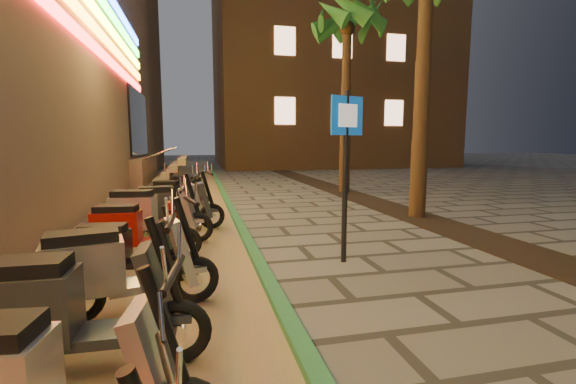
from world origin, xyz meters
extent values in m
cube|color=#8C7251|center=(-2.60, 10.00, 0.01)|extent=(3.40, 60.00, 0.01)
cube|color=#25643A|center=(-0.90, 10.00, 0.05)|extent=(0.18, 60.00, 0.10)
cube|color=black|center=(3.60, 5.00, 0.01)|extent=(1.20, 40.00, 0.02)
cube|color=black|center=(-4.45, 18.00, 2.80)|extent=(0.08, 5.00, 3.00)
cube|color=gray|center=(-6.50, 18.00, 0.60)|extent=(5.00, 6.00, 1.20)
cube|color=gray|center=(-3.50, 18.00, 0.15)|extent=(0.35, 5.00, 0.30)
cube|color=gray|center=(-3.15, 18.00, 0.45)|extent=(0.35, 5.00, 0.30)
cube|color=gray|center=(-2.80, 18.00, 0.75)|extent=(0.35, 5.00, 0.30)
cube|color=gray|center=(-2.45, 18.00, 1.05)|extent=(0.35, 5.00, 0.30)
cylinder|color=silver|center=(-3.90, 16.00, 1.25)|extent=(2.09, 0.06, 0.81)
cylinder|color=silver|center=(-3.90, 20.00, 1.25)|extent=(2.09, 0.06, 0.81)
cube|color=brown|center=(9.00, 32.00, 12.50)|extent=(18.00, 16.00, 25.00)
cube|color=#EDAE82|center=(4.00, 23.97, 4.00)|extent=(1.40, 0.06, 1.80)
cube|color=#EDAE82|center=(8.00, 23.97, 4.00)|extent=(1.40, 0.06, 1.80)
cube|color=#EDAE82|center=(12.00, 23.97, 4.00)|extent=(1.40, 0.06, 1.80)
cube|color=#EDAE82|center=(4.00, 23.97, 8.50)|extent=(1.40, 0.06, 1.80)
cube|color=#EDAE82|center=(8.00, 23.97, 8.50)|extent=(1.40, 0.06, 1.80)
cube|color=#EDAE82|center=(12.00, 23.97, 8.50)|extent=(1.40, 0.06, 1.80)
cylinder|color=#472D19|center=(3.60, 7.00, 2.85)|extent=(0.40, 0.40, 5.70)
cylinder|color=#472D19|center=(3.60, 12.00, 2.98)|extent=(0.40, 0.40, 5.95)
sphere|color=#472D19|center=(3.60, 12.00, 5.95)|extent=(0.56, 0.56, 0.56)
cone|color=#225219|center=(4.49, 12.00, 6.40)|extent=(0.60, 1.93, 1.52)
cone|color=#225219|center=(4.28, 12.57, 6.40)|extent=(1.70, 1.86, 1.52)
cone|color=#225219|center=(3.75, 12.87, 6.40)|extent=(2.00, 0.93, 1.52)
cone|color=#225219|center=(3.16, 12.77, 6.40)|extent=(1.97, 1.48, 1.52)
cone|color=#225219|center=(2.77, 12.30, 6.40)|extent=(1.22, 2.02, 1.52)
cone|color=#225219|center=(2.77, 11.70, 6.40)|extent=(1.22, 2.02, 1.52)
cone|color=#225219|center=(3.16, 11.23, 6.40)|extent=(1.97, 1.48, 1.52)
cone|color=#225219|center=(3.75, 11.13, 6.40)|extent=(2.00, 0.93, 1.52)
cone|color=#225219|center=(4.28, 11.43, 6.40)|extent=(1.70, 1.86, 1.52)
cylinder|color=black|center=(0.44, 3.95, 1.32)|extent=(0.08, 0.08, 2.64)
cube|color=#0D51B5|center=(0.44, 3.93, 2.27)|extent=(0.56, 0.20, 0.58)
cube|color=white|center=(0.45, 3.91, 2.27)|extent=(0.33, 0.12, 0.34)
cylinder|color=black|center=(-1.87, -0.26, 1.06)|extent=(0.16, 0.55, 0.04)
cube|color=silver|center=(-2.03, 0.55, 0.62)|extent=(0.32, 0.44, 0.72)
cylinder|color=black|center=(-1.96, 0.55, 0.82)|extent=(0.29, 0.10, 0.76)
cylinder|color=black|center=(-1.91, 0.54, 1.15)|extent=(0.11, 0.60, 0.05)
torus|color=black|center=(-3.19, 1.62, 0.29)|extent=(0.57, 0.12, 0.57)
cylinder|color=silver|center=(-3.19, 1.62, 0.29)|extent=(0.16, 0.11, 0.15)
torus|color=black|center=(-1.97, 1.60, 0.29)|extent=(0.57, 0.12, 0.57)
cylinder|color=silver|center=(-1.97, 1.60, 0.29)|extent=(0.16, 0.11, 0.15)
cube|color=#292C2E|center=(-2.59, 1.61, 0.33)|extent=(0.61, 0.39, 0.09)
cube|color=#292C2E|center=(-3.11, 1.62, 0.60)|extent=(0.78, 0.43, 0.55)
cube|color=black|center=(-3.11, 1.62, 0.92)|extent=(0.69, 0.37, 0.13)
cube|color=#292C2E|center=(-2.12, 1.60, 0.66)|extent=(0.30, 0.45, 0.77)
cylinder|color=black|center=(-2.04, 1.60, 0.88)|extent=(0.30, 0.08, 0.81)
cylinder|color=black|center=(-1.99, 1.60, 1.23)|extent=(0.06, 0.64, 0.05)
cube|color=#292C2E|center=(-1.97, 1.60, 0.42)|extent=(0.24, 0.16, 0.07)
torus|color=black|center=(-3.01, 2.56, 0.28)|extent=(0.57, 0.24, 0.56)
cylinder|color=silver|center=(-3.01, 2.56, 0.28)|extent=(0.17, 0.14, 0.15)
torus|color=black|center=(-1.83, 2.85, 0.28)|extent=(0.57, 0.24, 0.56)
cylinder|color=silver|center=(-1.83, 2.85, 0.28)|extent=(0.17, 0.14, 0.15)
cube|color=#95949C|center=(-2.43, 2.70, 0.33)|extent=(0.67, 0.50, 0.09)
cube|color=#95949C|center=(-2.92, 2.58, 0.60)|extent=(0.84, 0.58, 0.54)
cube|color=black|center=(-2.92, 2.58, 0.91)|extent=(0.74, 0.50, 0.13)
cube|color=#95949C|center=(-1.97, 2.81, 0.65)|extent=(0.38, 0.49, 0.76)
cylinder|color=black|center=(-1.90, 2.83, 0.87)|extent=(0.31, 0.14, 0.80)
cylinder|color=black|center=(-1.85, 2.84, 1.22)|extent=(0.20, 0.62, 0.05)
cube|color=#95949C|center=(-1.83, 2.85, 0.41)|extent=(0.27, 0.20, 0.07)
torus|color=black|center=(-3.06, 3.76, 0.23)|extent=(0.47, 0.15, 0.47)
cylinder|color=silver|center=(-3.06, 3.76, 0.23)|extent=(0.14, 0.11, 0.13)
torus|color=black|center=(-2.07, 3.63, 0.23)|extent=(0.47, 0.15, 0.47)
cylinder|color=silver|center=(-2.07, 3.63, 0.23)|extent=(0.14, 0.11, 0.13)
cube|color=black|center=(-2.57, 3.70, 0.27)|extent=(0.53, 0.37, 0.07)
cube|color=black|center=(-2.99, 3.75, 0.49)|extent=(0.67, 0.42, 0.45)
cube|color=black|center=(-2.99, 3.75, 0.75)|extent=(0.59, 0.36, 0.11)
cube|color=black|center=(-2.19, 3.65, 0.54)|extent=(0.28, 0.39, 0.63)
cylinder|color=black|center=(-2.13, 3.64, 0.72)|extent=(0.25, 0.09, 0.66)
cylinder|color=black|center=(-2.08, 3.63, 1.00)|extent=(0.11, 0.52, 0.04)
cube|color=black|center=(-2.07, 3.63, 0.34)|extent=(0.21, 0.15, 0.05)
torus|color=black|center=(-3.11, 4.79, 0.26)|extent=(0.53, 0.14, 0.52)
cylinder|color=silver|center=(-3.11, 4.79, 0.26)|extent=(0.15, 0.11, 0.14)
torus|color=black|center=(-1.99, 4.70, 0.26)|extent=(0.53, 0.14, 0.52)
cylinder|color=silver|center=(-1.99, 4.70, 0.26)|extent=(0.15, 0.11, 0.14)
cube|color=maroon|center=(-2.56, 4.75, 0.30)|extent=(0.58, 0.39, 0.08)
cube|color=maroon|center=(-3.03, 4.79, 0.55)|extent=(0.73, 0.44, 0.50)
cube|color=black|center=(-3.03, 4.79, 0.84)|extent=(0.65, 0.37, 0.12)
cube|color=maroon|center=(-2.13, 4.71, 0.60)|extent=(0.30, 0.42, 0.70)
cylinder|color=black|center=(-2.06, 4.70, 0.80)|extent=(0.28, 0.09, 0.74)
cylinder|color=black|center=(-2.01, 4.70, 1.12)|extent=(0.09, 0.58, 0.04)
cube|color=maroon|center=(-1.99, 4.70, 0.38)|extent=(0.23, 0.16, 0.06)
torus|color=black|center=(-3.04, 5.86, 0.29)|extent=(0.59, 0.20, 0.58)
cylinder|color=silver|center=(-3.04, 5.86, 0.29)|extent=(0.17, 0.13, 0.16)
torus|color=black|center=(-1.80, 5.68, 0.29)|extent=(0.59, 0.20, 0.58)
cylinder|color=silver|center=(-1.80, 5.68, 0.29)|extent=(0.17, 0.13, 0.16)
cube|color=silver|center=(-2.43, 5.77, 0.34)|extent=(0.66, 0.47, 0.09)
cube|color=silver|center=(-2.95, 5.85, 0.61)|extent=(0.84, 0.54, 0.56)
cube|color=black|center=(-2.95, 5.85, 0.94)|extent=(0.74, 0.46, 0.13)
cube|color=silver|center=(-1.95, 5.70, 0.67)|extent=(0.36, 0.49, 0.79)
cylinder|color=black|center=(-1.88, 5.69, 0.89)|extent=(0.31, 0.12, 0.83)
cylinder|color=black|center=(-1.82, 5.68, 1.25)|extent=(0.14, 0.65, 0.05)
cube|color=silver|center=(-1.80, 5.68, 0.42)|extent=(0.27, 0.19, 0.07)
torus|color=black|center=(-2.71, 6.65, 0.28)|extent=(0.57, 0.18, 0.56)
cylinder|color=silver|center=(-2.71, 6.65, 0.28)|extent=(0.16, 0.13, 0.15)
torus|color=black|center=(-1.50, 6.80, 0.28)|extent=(0.57, 0.18, 0.56)
cylinder|color=silver|center=(-1.50, 6.80, 0.28)|extent=(0.16, 0.13, 0.15)
cube|color=#27292C|center=(-2.11, 6.73, 0.33)|extent=(0.64, 0.44, 0.09)
cube|color=#27292C|center=(-2.62, 6.66, 0.60)|extent=(0.81, 0.51, 0.54)
cube|color=black|center=(-2.62, 6.66, 0.91)|extent=(0.71, 0.43, 0.13)
cube|color=#27292C|center=(-1.65, 6.79, 0.65)|extent=(0.34, 0.47, 0.76)
cylinder|color=black|center=(-1.58, 6.80, 0.87)|extent=(0.30, 0.11, 0.80)
cylinder|color=black|center=(-1.52, 6.80, 1.22)|extent=(0.13, 0.63, 0.05)
cube|color=#27292C|center=(-1.50, 6.80, 0.41)|extent=(0.26, 0.18, 0.07)
torus|color=black|center=(-2.72, 7.73, 0.24)|extent=(0.49, 0.21, 0.48)
cylinder|color=silver|center=(-2.72, 7.73, 0.24)|extent=(0.15, 0.12, 0.13)
torus|color=black|center=(-1.71, 7.98, 0.24)|extent=(0.49, 0.21, 0.48)
cylinder|color=silver|center=(-1.71, 7.98, 0.24)|extent=(0.15, 0.12, 0.13)
cube|color=#ADADB5|center=(-2.23, 7.85, 0.28)|extent=(0.57, 0.43, 0.07)
cube|color=#ADADB5|center=(-2.65, 7.75, 0.51)|extent=(0.71, 0.50, 0.46)
cube|color=black|center=(-2.65, 7.75, 0.78)|extent=(0.63, 0.43, 0.11)
cube|color=#ADADB5|center=(-1.84, 7.95, 0.56)|extent=(0.33, 0.42, 0.65)
cylinder|color=black|center=(-1.78, 7.96, 0.74)|extent=(0.26, 0.12, 0.69)
cylinder|color=black|center=(-1.73, 7.97, 1.04)|extent=(0.17, 0.53, 0.04)
cube|color=#ADADB5|center=(-1.71, 7.98, 0.35)|extent=(0.23, 0.17, 0.06)
torus|color=black|center=(-2.66, 8.97, 0.25)|extent=(0.51, 0.25, 0.51)
cylinder|color=silver|center=(-2.66, 8.97, 0.25)|extent=(0.16, 0.13, 0.14)
torus|color=black|center=(-1.63, 8.64, 0.25)|extent=(0.51, 0.25, 0.51)
cylinder|color=silver|center=(-1.63, 8.64, 0.25)|extent=(0.16, 0.13, 0.14)
cube|color=black|center=(-2.15, 8.81, 0.29)|extent=(0.61, 0.48, 0.08)
cube|color=black|center=(-2.59, 8.94, 0.53)|extent=(0.76, 0.56, 0.49)
cube|color=black|center=(-2.59, 8.94, 0.82)|extent=(0.67, 0.48, 0.12)
cube|color=black|center=(-1.76, 8.68, 0.58)|extent=(0.36, 0.45, 0.68)
cylinder|color=black|center=(-1.69, 8.66, 0.78)|extent=(0.27, 0.15, 0.72)
cylinder|color=black|center=(-1.65, 8.64, 1.09)|extent=(0.21, 0.55, 0.04)
cube|color=black|center=(-1.63, 8.64, 0.37)|extent=(0.25, 0.19, 0.06)
camera|label=1|loc=(-1.76, -1.59, 1.86)|focal=24.00mm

